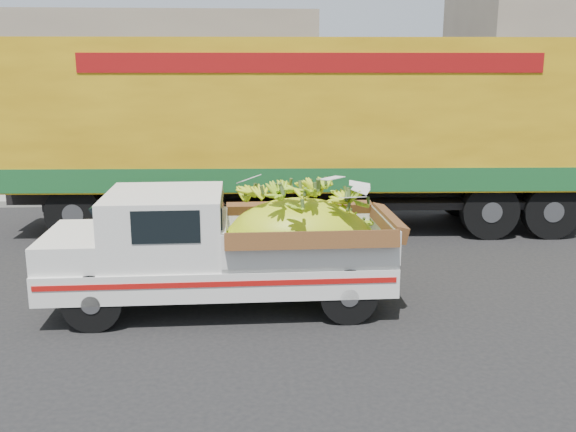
{
  "coord_description": "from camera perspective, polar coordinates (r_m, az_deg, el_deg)",
  "views": [
    {
      "loc": [
        -1.29,
        -8.18,
        3.29
      ],
      "look_at": [
        -0.7,
        0.98,
        1.14
      ],
      "focal_mm": 40.0,
      "sensor_mm": 36.0,
      "label": 1
    }
  ],
  "objects": [
    {
      "name": "semi_trailer",
      "position": [
        13.12,
        1.87,
        8.07
      ],
      "size": [
        12.03,
        3.0,
        3.8
      ],
      "rotation": [
        0.0,
        0.0,
        -0.04
      ],
      "color": "black",
      "rests_on": "ground"
    },
    {
      "name": "curb",
      "position": [
        15.85,
        1.05,
        1.47
      ],
      "size": [
        60.0,
        0.25,
        0.15
      ],
      "primitive_type": "cube",
      "color": "gray",
      "rests_on": "ground"
    },
    {
      "name": "sidewalk",
      "position": [
        17.9,
        0.5,
        2.82
      ],
      "size": [
        60.0,
        4.0,
        0.14
      ],
      "primitive_type": "cube",
      "color": "gray",
      "rests_on": "ground"
    },
    {
      "name": "pickup_truck",
      "position": [
        8.88,
        -3.75,
        -2.6
      ],
      "size": [
        4.7,
        1.78,
        1.64
      ],
      "rotation": [
        0.0,
        0.0,
        0.01
      ],
      "color": "black",
      "rests_on": "ground"
    },
    {
      "name": "building_left",
      "position": [
        24.42,
        -20.0,
        10.56
      ],
      "size": [
        18.0,
        6.0,
        5.0
      ],
      "primitive_type": "cube",
      "color": "gray",
      "rests_on": "ground"
    },
    {
      "name": "ground",
      "position": [
        8.91,
        4.93,
        -8.56
      ],
      "size": [
        100.0,
        100.0,
        0.0
      ],
      "primitive_type": "plane",
      "color": "black",
      "rests_on": "ground"
    }
  ]
}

